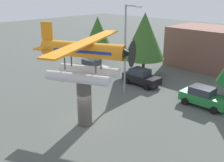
# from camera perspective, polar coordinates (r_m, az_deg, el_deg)

# --- Properties ---
(ground_plane) EXTENTS (140.00, 140.00, 0.00)m
(ground_plane) POSITION_cam_1_polar(r_m,az_deg,el_deg) (20.99, -5.80, -9.21)
(ground_plane) COLOR #4C514C
(display_pedestal) EXTENTS (1.10, 1.10, 3.75)m
(display_pedestal) POSITION_cam_1_polar(r_m,az_deg,el_deg) (20.17, -5.97, -4.53)
(display_pedestal) COLOR #4C4742
(display_pedestal) RESTS_ON ground
(floatplane_monument) EXTENTS (7.16, 9.90, 4.00)m
(floatplane_monument) POSITION_cam_1_polar(r_m,az_deg,el_deg) (18.97, -5.98, 5.26)
(floatplane_monument) COLOR silver
(floatplane_monument) RESTS_ON display_pedestal
(car_near_silver) EXTENTS (4.20, 2.02, 1.76)m
(car_near_silver) POSITION_cam_1_polar(r_m,az_deg,el_deg) (32.83, -4.21, 3.12)
(car_near_silver) COLOR silver
(car_near_silver) RESTS_ON ground
(car_mid_black) EXTENTS (4.20, 2.02, 1.76)m
(car_mid_black) POSITION_cam_1_polar(r_m,az_deg,el_deg) (28.99, 6.30, 0.85)
(car_mid_black) COLOR black
(car_mid_black) RESTS_ON ground
(car_far_green) EXTENTS (4.20, 2.02, 1.76)m
(car_far_green) POSITION_cam_1_polar(r_m,az_deg,el_deg) (24.95, 19.12, -3.24)
(car_far_green) COLOR #237A38
(car_far_green) RESTS_ON ground
(streetlight_primary) EXTENTS (1.84, 0.28, 8.64)m
(streetlight_primary) POSITION_cam_1_polar(r_m,az_deg,el_deg) (25.35, 3.17, 7.84)
(streetlight_primary) COLOR gray
(streetlight_primary) RESTS_ON ground
(storefront_building) EXTENTS (10.64, 6.94, 5.25)m
(storefront_building) POSITION_cam_1_polar(r_m,az_deg,el_deg) (37.34, 20.91, 6.63)
(storefront_building) COLOR brown
(storefront_building) RESTS_ON ground
(tree_west) EXTENTS (3.83, 3.83, 6.41)m
(tree_west) POSITION_cam_1_polar(r_m,az_deg,el_deg) (37.41, -3.07, 10.46)
(tree_west) COLOR brown
(tree_west) RESTS_ON ground
(tree_east) EXTENTS (4.83, 4.83, 7.51)m
(tree_east) POSITION_cam_1_polar(r_m,az_deg,el_deg) (31.19, 7.02, 9.59)
(tree_east) COLOR brown
(tree_east) RESTS_ON ground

